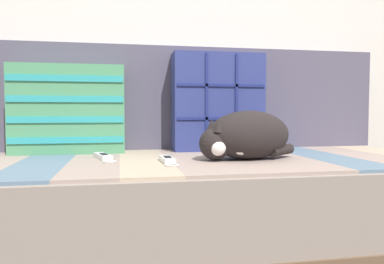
{
  "coord_description": "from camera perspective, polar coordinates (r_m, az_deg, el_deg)",
  "views": [
    {
      "loc": [
        -0.34,
        -1.29,
        0.6
      ],
      "look_at": [
        -0.09,
        0.02,
        0.52
      ],
      "focal_mm": 35.0,
      "sensor_mm": 36.0,
      "label": 1
    }
  ],
  "objects": [
    {
      "name": "game_remote_far",
      "position": [
        1.28,
        -3.78,
        -4.27
      ],
      "size": [
        0.05,
        0.19,
        0.02
      ],
      "color": "white",
      "rests_on": "couch"
    },
    {
      "name": "sleeping_cat",
      "position": [
        1.37,
        8.0,
        -0.67
      ],
      "size": [
        0.38,
        0.25,
        0.18
      ],
      "color": "black",
      "rests_on": "couch"
    },
    {
      "name": "throw_pillow_striped",
      "position": [
        1.64,
        -18.3,
        3.29
      ],
      "size": [
        0.46,
        0.14,
        0.37
      ],
      "color": "#4C9366",
      "rests_on": "couch"
    },
    {
      "name": "couch",
      "position": [
        1.49,
        2.93,
        -12.01
      ],
      "size": [
        1.84,
        0.9,
        0.42
      ],
      "color": "brown",
      "rests_on": "ground_plane"
    },
    {
      "name": "throw_pillow_quilted",
      "position": [
        1.68,
        3.94,
        4.55
      ],
      "size": [
        0.4,
        0.14,
        0.43
      ],
      "color": "navy",
      "rests_on": "couch"
    },
    {
      "name": "game_remote_near",
      "position": [
        1.4,
        -13.36,
        -3.7
      ],
      "size": [
        0.09,
        0.2,
        0.02
      ],
      "color": "white",
      "rests_on": "couch"
    },
    {
      "name": "sofa_backrest",
      "position": [
        1.81,
        0.08,
        5.13
      ],
      "size": [
        1.8,
        0.14,
        0.47
      ],
      "color": "#514C60",
      "rests_on": "couch"
    }
  ]
}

